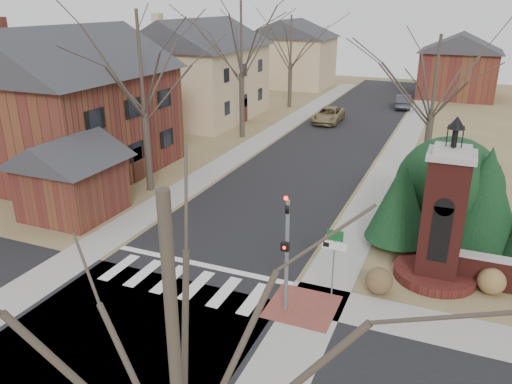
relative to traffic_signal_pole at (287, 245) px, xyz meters
The scene contains 28 objects.
ground 5.05m from the traffic_signal_pole, behind, with size 120.00×120.00×0.00m, color brown.
main_street 22.01m from the traffic_signal_pole, 101.35° to the left, with size 8.00×70.00×0.01m, color black.
cross_street 6.16m from the traffic_signal_pole, 140.28° to the right, with size 120.00×8.00×0.01m, color black.
crosswalk_zone 5.02m from the traffic_signal_pole, behind, with size 8.00×2.20×0.02m, color silver.
stop_bar 5.30m from the traffic_signal_pole, 158.11° to the left, with size 8.00×0.35×0.02m, color silver.
sidewalk_right_main 21.60m from the traffic_signal_pole, 87.59° to the left, with size 2.00×60.00×0.02m, color gray.
sidewalk_left 23.58m from the traffic_signal_pole, 113.91° to the left, with size 2.00×60.00×0.02m, color gray.
curb_apron 2.66m from the traffic_signal_pole, 40.52° to the left, with size 2.40×2.40×0.02m, color brown.
traffic_signal_pole is the anchor object (origin of this frame).
sign_post 2.02m from the traffic_signal_pole, 47.57° to the left, with size 0.90×0.07×2.75m.
brick_gate_monument 6.47m from the traffic_signal_pole, 43.24° to the left, with size 3.20×3.20×6.47m.
house_brick_left 19.81m from the traffic_signal_pole, 151.43° to the left, with size 9.80×11.80×9.42m.
house_stucco_left 31.92m from the traffic_signal_pole, 123.97° to the left, with size 9.80×12.80×9.28m.
garage_left 13.40m from the traffic_signal_pole, 163.01° to the left, with size 4.80×4.80×4.29m.
house_distant_left 50.18m from the traffic_signal_pole, 108.98° to the left, with size 10.80×8.80×8.53m.
house_distant_right 47.58m from the traffic_signal_pole, 85.55° to the left, with size 8.80×8.80×7.30m.
evergreen_near 7.06m from the traffic_signal_pole, 65.72° to the left, with size 2.80×2.80×4.10m.
evergreen_mid 9.83m from the traffic_signal_pole, 50.89° to the left, with size 3.40×3.40×4.70m.
evergreen_mass 10.09m from the traffic_signal_pole, 62.23° to the left, with size 4.80×4.80×4.80m, color black.
bare_tree_0 14.99m from the traffic_signal_pole, 143.29° to the left, with size 8.05×8.05×11.15m.
bare_tree_1 24.83m from the traffic_signal_pole, 117.81° to the left, with size 8.40×8.40×11.64m.
bare_tree_2 36.66m from the traffic_signal_pole, 108.92° to the left, with size 7.35×7.35×10.19m.
bare_tree_3 16.28m from the traffic_signal_pole, 78.28° to the left, with size 7.00×7.00×9.70m.
bare_tree_4 10.43m from the traffic_signal_pole, 79.93° to the right, with size 6.65×6.65×9.21m.
pickup_truck 29.80m from the traffic_signal_pole, 102.12° to the left, with size 2.22×4.81×1.34m, color olive.
distant_car 38.34m from the traffic_signal_pole, 91.35° to the left, with size 1.44×4.14×1.36m, color #37393F.
dry_shrub_left 4.27m from the traffic_signal_pole, 40.61° to the left, with size 1.02×1.02×1.02m, color brown.
dry_shrub_right 8.09m from the traffic_signal_pole, 31.01° to the left, with size 1.01×1.01×1.01m, color olive.
Camera 1 is at (9.14, -13.64, 10.24)m, focal length 35.00 mm.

